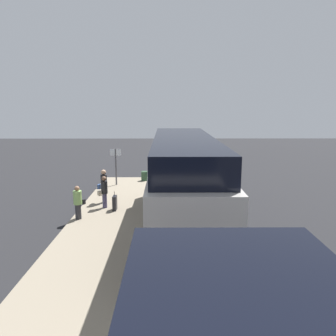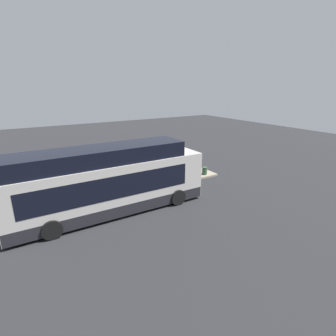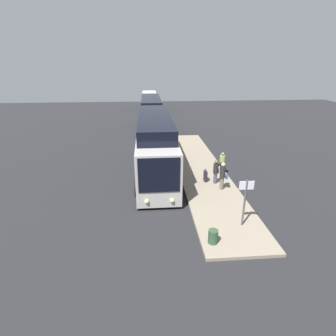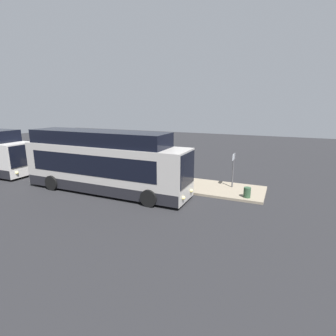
{
  "view_description": "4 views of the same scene",
  "coord_description": "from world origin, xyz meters",
  "px_view_note": "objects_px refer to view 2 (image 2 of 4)",
  "views": [
    {
      "loc": [
        -13.64,
        0.6,
        5.42
      ],
      "look_at": [
        4.26,
        0.48,
        1.97
      ],
      "focal_mm": 35.0,
      "sensor_mm": 36.0,
      "label": 1
    },
    {
      "loc": [
        -4.92,
        -14.46,
        7.56
      ],
      "look_at": [
        4.26,
        0.48,
        1.97
      ],
      "focal_mm": 28.0,
      "sensor_mm": 36.0,
      "label": 2
    },
    {
      "loc": [
        18.51,
        -0.67,
        7.68
      ],
      "look_at": [
        4.26,
        0.48,
        1.97
      ],
      "focal_mm": 28.0,
      "sensor_mm": 36.0,
      "label": 3
    },
    {
      "loc": [
        10.76,
        -14.16,
        5.82
      ],
      "look_at": [
        4.26,
        0.48,
        1.97
      ],
      "focal_mm": 28.0,
      "sensor_mm": 36.0,
      "label": 4
    }
  ],
  "objects_px": {
    "bus_lead": "(109,184)",
    "sign_post": "(181,154)",
    "passenger_boarding": "(130,171)",
    "passenger_with_bags": "(105,172)",
    "passenger_waiting": "(139,167)",
    "suitcase": "(128,181)",
    "trash_bin": "(205,171)"
  },
  "relations": [
    {
      "from": "passenger_boarding",
      "to": "sign_post",
      "type": "relative_size",
      "value": 0.68
    },
    {
      "from": "bus_lead",
      "to": "suitcase",
      "type": "distance_m",
      "value": 4.44
    },
    {
      "from": "passenger_boarding",
      "to": "passenger_with_bags",
      "type": "xyz_separation_m",
      "value": [
        -1.71,
        0.9,
        -0.07
      ]
    },
    {
      "from": "passenger_boarding",
      "to": "suitcase",
      "type": "relative_size",
      "value": 1.71
    },
    {
      "from": "passenger_boarding",
      "to": "passenger_waiting",
      "type": "relative_size",
      "value": 0.91
    },
    {
      "from": "passenger_boarding",
      "to": "bus_lead",
      "type": "bearing_deg",
      "value": -156.35
    },
    {
      "from": "passenger_boarding",
      "to": "sign_post",
      "type": "distance_m",
      "value": 5.0
    },
    {
      "from": "bus_lead",
      "to": "sign_post",
      "type": "relative_size",
      "value": 4.88
    },
    {
      "from": "suitcase",
      "to": "trash_bin",
      "type": "bearing_deg",
      "value": -9.26
    },
    {
      "from": "passenger_boarding",
      "to": "passenger_waiting",
      "type": "bearing_deg",
      "value": -17.49
    },
    {
      "from": "passenger_with_bags",
      "to": "suitcase",
      "type": "relative_size",
      "value": 1.63
    },
    {
      "from": "passenger_with_bags",
      "to": "sign_post",
      "type": "bearing_deg",
      "value": 115.69
    },
    {
      "from": "bus_lead",
      "to": "passenger_with_bags",
      "type": "height_order",
      "value": "bus_lead"
    },
    {
      "from": "passenger_boarding",
      "to": "sign_post",
      "type": "bearing_deg",
      "value": -27.42
    },
    {
      "from": "passenger_with_bags",
      "to": "trash_bin",
      "type": "bearing_deg",
      "value": 104.37
    },
    {
      "from": "bus_lead",
      "to": "trash_bin",
      "type": "distance_m",
      "value": 9.6
    },
    {
      "from": "passenger_boarding",
      "to": "passenger_waiting",
      "type": "distance_m",
      "value": 0.96
    },
    {
      "from": "bus_lead",
      "to": "trash_bin",
      "type": "xyz_separation_m",
      "value": [
        9.23,
        2.24,
        -1.4
      ]
    },
    {
      "from": "trash_bin",
      "to": "passenger_waiting",
      "type": "bearing_deg",
      "value": 160.58
    },
    {
      "from": "bus_lead",
      "to": "passenger_waiting",
      "type": "xyz_separation_m",
      "value": [
        3.95,
        4.11,
        -0.72
      ]
    },
    {
      "from": "passenger_boarding",
      "to": "trash_bin",
      "type": "distance_m",
      "value": 6.47
    },
    {
      "from": "sign_post",
      "to": "trash_bin",
      "type": "xyz_separation_m",
      "value": [
        1.26,
        -1.79,
        -1.22
      ]
    },
    {
      "from": "bus_lead",
      "to": "sign_post",
      "type": "xyz_separation_m",
      "value": [
        7.98,
        4.04,
        -0.18
      ]
    },
    {
      "from": "bus_lead",
      "to": "passenger_waiting",
      "type": "bearing_deg",
      "value": 46.1
    },
    {
      "from": "passenger_boarding",
      "to": "suitcase",
      "type": "distance_m",
      "value": 0.9
    },
    {
      "from": "trash_bin",
      "to": "bus_lead",
      "type": "bearing_deg",
      "value": -166.34
    },
    {
      "from": "passenger_boarding",
      "to": "passenger_with_bags",
      "type": "distance_m",
      "value": 1.93
    },
    {
      "from": "suitcase",
      "to": "bus_lead",
      "type": "bearing_deg",
      "value": -128.26
    },
    {
      "from": "passenger_waiting",
      "to": "passenger_with_bags",
      "type": "distance_m",
      "value": 2.74
    },
    {
      "from": "passenger_waiting",
      "to": "trash_bin",
      "type": "height_order",
      "value": "passenger_waiting"
    },
    {
      "from": "bus_lead",
      "to": "suitcase",
      "type": "bearing_deg",
      "value": 51.74
    },
    {
      "from": "passenger_with_bags",
      "to": "suitcase",
      "type": "xyz_separation_m",
      "value": [
        1.31,
        -1.5,
        -0.47
      ]
    }
  ]
}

